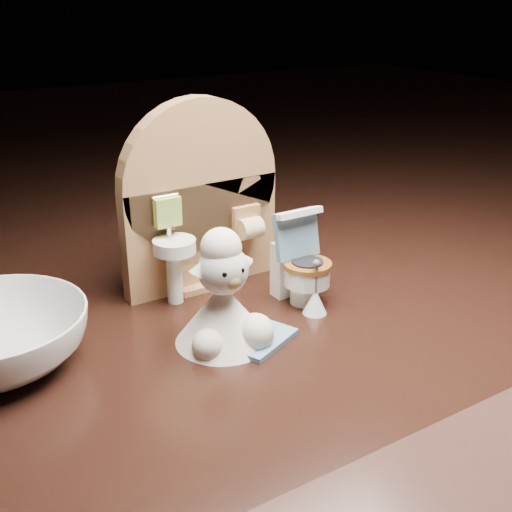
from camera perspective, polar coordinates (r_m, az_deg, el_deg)
The scene contains 5 objects.
backdrop_panel at distance 0.50m, azimuth -5.02°, elevation 4.36°, with size 0.13×0.05×0.15m.
toy_toilet at distance 0.49m, azimuth 3.92°, elevation -1.03°, with size 0.04×0.05×0.07m.
bath_mat at distance 0.44m, azimuth -0.06°, elevation -7.27°, with size 0.05×0.04×0.00m, color #5E84A1.
toilet_brush at distance 0.48m, azimuth 5.27°, elevation -3.85°, with size 0.02×0.02×0.04m.
plush_lamb at distance 0.43m, azimuth -2.86°, elevation -4.29°, with size 0.07×0.07×0.08m.
Camera 1 is at (-0.22, -0.36, 0.22)m, focal length 45.00 mm.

